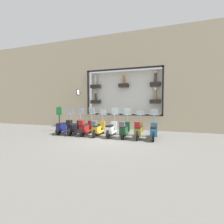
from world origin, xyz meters
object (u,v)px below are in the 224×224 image
object	(u,v)px
scooter_yellow_4	(98,128)
shop_sign_post	(59,118)
scooter_olive_1	(139,130)
scooter_black_6	(74,127)
scooter_teal_0	(154,131)
scooter_green_2	(124,129)
scooter_navy_7	(64,127)
scooter_red_5	(86,127)
scooter_white_3	(111,129)

from	to	relation	value
scooter_yellow_4	shop_sign_post	distance (m)	3.30
scooter_olive_1	scooter_black_6	world-z (taller)	scooter_black_6
scooter_olive_1	shop_sign_post	size ratio (longest dim) A/B	1.03
scooter_teal_0	scooter_green_2	distance (m)	1.61
scooter_teal_0	scooter_black_6	world-z (taller)	scooter_black_6
scooter_navy_7	shop_sign_post	world-z (taller)	shop_sign_post
scooter_red_5	scooter_navy_7	world-z (taller)	scooter_red_5
scooter_teal_0	shop_sign_post	size ratio (longest dim) A/B	1.03
scooter_white_3	scooter_yellow_4	size ratio (longest dim) A/B	1.00
scooter_olive_1	scooter_teal_0	bearing A→B (deg)	-85.41
scooter_red_5	scooter_black_6	size ratio (longest dim) A/B	1.00
scooter_green_2	scooter_white_3	world-z (taller)	scooter_white_3
scooter_green_2	scooter_teal_0	bearing A→B (deg)	-87.72
scooter_green_2	scooter_navy_7	size ratio (longest dim) A/B	1.00
scooter_black_6	shop_sign_post	xyz separation A→B (m)	(0.66, 1.58, 0.49)
scooter_yellow_4	scooter_black_6	distance (m)	1.61
scooter_green_2	scooter_white_3	bearing A→B (deg)	85.57
scooter_navy_7	scooter_white_3	bearing A→B (deg)	-89.97
scooter_teal_0	scooter_white_3	xyz separation A→B (m)	(-0.00, 2.42, -0.01)
scooter_olive_1	shop_sign_post	distance (m)	5.67
scooter_olive_1	scooter_green_2	bearing A→B (deg)	89.95
scooter_green_2	scooter_yellow_4	distance (m)	1.61
scooter_yellow_4	scooter_olive_1	bearing A→B (deg)	-89.84
scooter_black_6	shop_sign_post	bearing A→B (deg)	67.44
scooter_yellow_4	scooter_navy_7	bearing A→B (deg)	88.38
scooter_teal_0	scooter_navy_7	distance (m)	5.64
scooter_navy_7	scooter_olive_1	bearing A→B (deg)	-90.73
scooter_white_3	scooter_olive_1	bearing A→B (deg)	-92.24
scooter_olive_1	scooter_black_6	xyz separation A→B (m)	(-0.01, 4.03, -0.01)
scooter_olive_1	scooter_green_2	distance (m)	0.81
scooter_olive_1	scooter_green_2	world-z (taller)	scooter_green_2
scooter_green_2	shop_sign_post	world-z (taller)	shop_sign_post
scooter_green_2	scooter_white_3	xyz separation A→B (m)	(0.06, 0.81, -0.04)
scooter_teal_0	scooter_black_6	distance (m)	4.83
scooter_olive_1	scooter_navy_7	size ratio (longest dim) A/B	1.00
scooter_red_5	scooter_olive_1	bearing A→B (deg)	-90.02
scooter_green_2	scooter_black_6	world-z (taller)	scooter_green_2
scooter_yellow_4	scooter_navy_7	xyz separation A→B (m)	(0.07, 2.42, -0.03)
scooter_green_2	scooter_navy_7	distance (m)	4.03
scooter_navy_7	shop_sign_post	xyz separation A→B (m)	(0.59, 0.78, 0.52)
scooter_white_3	scooter_red_5	distance (m)	1.61
scooter_white_3	scooter_navy_7	distance (m)	3.22
scooter_olive_1	scooter_navy_7	distance (m)	4.83
scooter_white_3	scooter_black_6	bearing A→B (deg)	91.62
scooter_yellow_4	shop_sign_post	size ratio (longest dim) A/B	1.03
scooter_olive_1	shop_sign_post	xyz separation A→B (m)	(0.65, 5.61, 0.48)
scooter_yellow_4	scooter_red_5	xyz separation A→B (m)	(0.01, 0.81, 0.01)
scooter_black_6	scooter_navy_7	world-z (taller)	scooter_black_6
scooter_yellow_4	scooter_red_5	bearing A→B (deg)	89.47
shop_sign_post	scooter_red_5	bearing A→B (deg)	-105.25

